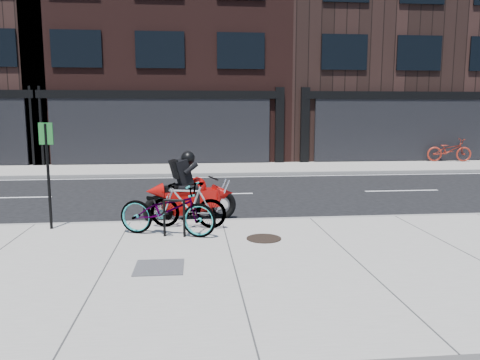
{
  "coord_description": "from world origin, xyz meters",
  "views": [
    {
      "loc": [
        -0.61,
        -12.1,
        2.54
      ],
      "look_at": [
        0.49,
        -1.16,
        0.9
      ],
      "focal_mm": 35.0,
      "sensor_mm": 36.0,
      "label": 1
    }
  ],
  "objects": [
    {
      "name": "bicycle_far",
      "position": [
        11.54,
        9.0,
        0.67
      ],
      "size": [
        2.15,
        1.01,
        1.08
      ],
      "primitive_type": "imported",
      "rotation": [
        0.0,
        0.0,
        1.43
      ],
      "color": "maroon",
      "rests_on": "sidewalk_far"
    },
    {
      "name": "manhole_cover",
      "position": [
        0.7,
        -3.6,
        0.14
      ],
      "size": [
        0.79,
        0.79,
        0.02
      ],
      "primitive_type": "cylinder",
      "rotation": [
        0.0,
        0.0,
        -0.22
      ],
      "color": "black",
      "rests_on": "sidewalk_near"
    },
    {
      "name": "motorcycle",
      "position": [
        -0.59,
        -1.57,
        0.67
      ],
      "size": [
        2.15,
        0.91,
        1.65
      ],
      "rotation": [
        0.0,
        0.0,
        0.3
      ],
      "color": "black",
      "rests_on": "ground"
    },
    {
      "name": "bicycle_front",
      "position": [
        -1.12,
        -3.15,
        0.65
      ],
      "size": [
        2.08,
        1.29,
        1.03
      ],
      "primitive_type": "imported",
      "rotation": [
        0.0,
        0.0,
        1.24
      ],
      "color": "gray",
      "rests_on": "sidewalk_near"
    },
    {
      "name": "ground",
      "position": [
        0.0,
        0.0,
        0.0
      ],
      "size": [
        120.0,
        120.0,
        0.0
      ],
      "primitive_type": "plane",
      "color": "black",
      "rests_on": "ground"
    },
    {
      "name": "utility_grate",
      "position": [
        -1.16,
        -5.07,
        0.14
      ],
      "size": [
        0.76,
        0.76,
        0.02
      ],
      "primitive_type": "cube",
      "rotation": [
        0.0,
        0.0,
        -0.01
      ],
      "color": "#48484A",
      "rests_on": "sidewalk_near"
    },
    {
      "name": "bicycle_rear",
      "position": [
        -0.74,
        -2.6,
        0.61
      ],
      "size": [
        1.66,
        0.79,
        0.96
      ],
      "primitive_type": "imported",
      "rotation": [
        0.0,
        0.0,
        4.49
      ],
      "color": "gray",
      "rests_on": "sidewalk_near"
    },
    {
      "name": "building_center",
      "position": [
        -2.0,
        14.5,
        7.25
      ],
      "size": [
        12.0,
        10.0,
        14.5
      ],
      "primitive_type": "cube",
      "color": "black",
      "rests_on": "ground"
    },
    {
      "name": "sidewalk_far",
      "position": [
        0.0,
        7.75,
        0.07
      ],
      "size": [
        60.0,
        3.5,
        0.13
      ],
      "primitive_type": "cube",
      "color": "gray",
      "rests_on": "ground"
    },
    {
      "name": "sign_post",
      "position": [
        -3.54,
        -2.4,
        1.43
      ],
      "size": [
        0.29,
        0.07,
        2.17
      ],
      "rotation": [
        0.0,
        0.0,
        -0.18
      ],
      "color": "black",
      "rests_on": "sidewalk_near"
    },
    {
      "name": "sidewalk_near",
      "position": [
        0.0,
        -5.0,
        0.07
      ],
      "size": [
        60.0,
        6.0,
        0.13
      ],
      "primitive_type": "cube",
      "color": "gray",
      "rests_on": "ground"
    },
    {
      "name": "building_mideast",
      "position": [
        10.0,
        14.5,
        6.25
      ],
      "size": [
        12.0,
        10.0,
        12.5
      ],
      "primitive_type": "cube",
      "color": "black",
      "rests_on": "ground"
    },
    {
      "name": "bike_rack",
      "position": [
        -0.99,
        -3.26,
        0.56
      ],
      "size": [
        0.43,
        0.13,
        0.74
      ],
      "rotation": [
        0.0,
        0.0,
        -0.22
      ],
      "color": "black",
      "rests_on": "sidewalk_near"
    }
  ]
}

